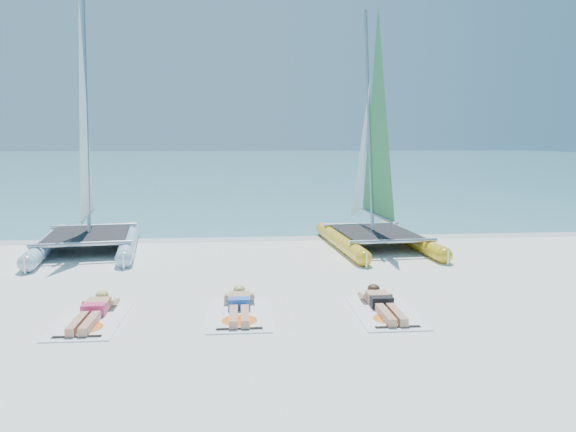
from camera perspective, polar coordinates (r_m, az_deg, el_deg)
name	(u,v)px	position (r m, az deg, el deg)	size (l,w,h in m)	color
ground	(249,286)	(11.07, -3.96, -7.09)	(140.00, 140.00, 0.00)	white
sea	(241,160)	(73.75, -4.83, 5.64)	(140.00, 115.00, 0.01)	#69AFAD
wet_sand_strip	(246,237)	(16.44, -4.30, -2.13)	(140.00, 1.40, 0.01)	silver
catamaran_blue	(86,171)	(15.19, -19.88, 4.35)	(3.06, 5.30, 6.84)	#BCDEF7
catamaran_yellow	(371,168)	(15.26, 8.46, 4.80)	(2.64, 5.21, 6.53)	#F1A819
towel_a	(90,321)	(9.50, -19.44, -10.01)	(1.00, 1.85, 0.02)	white
sunbather_a	(93,310)	(9.65, -19.19, -9.05)	(0.37, 1.73, 0.26)	tan
towel_b	(239,314)	(9.33, -4.96, -9.90)	(1.00, 1.85, 0.02)	white
sunbather_b	(239,304)	(9.48, -4.97, -8.92)	(0.37, 1.73, 0.26)	tan
towel_c	(385,313)	(9.52, 9.83, -9.64)	(1.00, 1.85, 0.02)	white
sunbather_c	(382,303)	(9.66, 9.56, -8.69)	(0.37, 1.73, 0.26)	tan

